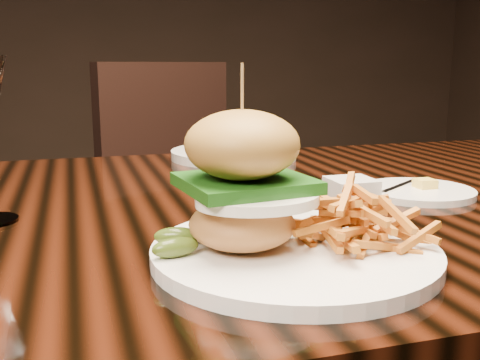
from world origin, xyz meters
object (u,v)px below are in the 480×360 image
object	(u,v)px
dining_table	(231,250)
far_dish	(234,150)
burger_plate	(287,212)
chair_far	(187,199)

from	to	relation	value
dining_table	far_dish	world-z (taller)	far_dish
dining_table	burger_plate	distance (m)	0.29
dining_table	burger_plate	bearing A→B (deg)	-93.74
burger_plate	dining_table	bearing A→B (deg)	91.07
far_dish	burger_plate	bearing A→B (deg)	-101.26
chair_far	dining_table	bearing A→B (deg)	-120.21
burger_plate	far_dish	world-z (taller)	burger_plate
chair_far	burger_plate	bearing A→B (deg)	-119.45
dining_table	burger_plate	xyz separation A→B (m)	(-0.02, -0.26, 0.13)
dining_table	chair_far	distance (m)	0.90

